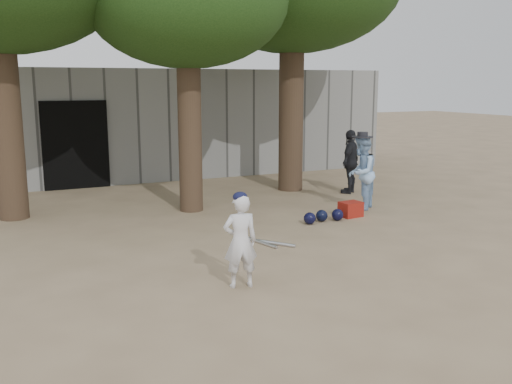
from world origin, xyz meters
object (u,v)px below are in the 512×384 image
boy_player (240,241)px  spectator_dark (350,162)px  red_bag (351,209)px  spectator_blue (361,173)px

boy_player → spectator_dark: (4.98, 4.81, 0.15)m
red_bag → spectator_dark: bearing=56.3°
spectator_blue → red_bag: bearing=-0.5°
boy_player → spectator_blue: 5.24m
spectator_dark → red_bag: spectator_dark is taller
boy_player → spectator_blue: bearing=-132.7°
spectator_blue → red_bag: 0.98m
spectator_dark → red_bag: bearing=19.3°
boy_player → red_bag: boy_player is taller
spectator_dark → red_bag: 2.60m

